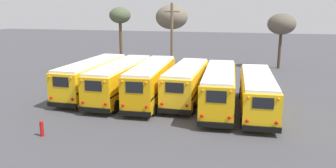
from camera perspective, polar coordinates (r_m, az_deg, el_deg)
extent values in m
plane|color=#424247|center=(27.86, -0.17, -3.40)|extent=(160.00, 160.00, 0.00)
cube|color=yellow|center=(30.95, -12.94, 1.12)|extent=(2.81, 10.36, 2.61)
cube|color=white|center=(30.69, -13.08, 3.68)|extent=(2.60, 9.94, 0.20)
cube|color=black|center=(26.91, -17.96, -3.50)|extent=(2.54, 0.28, 0.36)
cube|color=black|center=(26.47, -18.22, 0.33)|extent=(1.37, 0.07, 0.78)
sphere|color=red|center=(27.27, -19.70, -2.24)|extent=(0.22, 0.22, 0.22)
sphere|color=orange|center=(26.89, -19.98, 1.19)|extent=(0.18, 0.18, 0.18)
sphere|color=red|center=(26.26, -16.35, -2.58)|extent=(0.22, 0.22, 0.22)
sphere|color=orange|center=(25.87, -16.59, 0.99)|extent=(0.18, 0.18, 0.18)
cube|color=black|center=(31.59, -14.94, 0.89)|extent=(0.34, 10.08, 0.14)
cube|color=black|center=(30.43, -10.83, 0.64)|extent=(0.34, 10.08, 0.14)
cylinder|color=black|center=(35.05, -11.61, 0.67)|extent=(0.31, 1.01, 1.00)
cylinder|color=black|center=(34.08, -8.10, 0.45)|extent=(0.31, 1.01, 1.00)
cylinder|color=black|center=(28.61, -18.47, -2.61)|extent=(0.31, 1.01, 1.00)
cylinder|color=black|center=(27.41, -14.40, -3.02)|extent=(0.31, 1.01, 1.00)
cube|color=#EAAA0F|center=(29.43, -8.16, 0.71)|extent=(2.56, 10.74, 2.60)
cube|color=white|center=(29.16, -8.25, 3.39)|extent=(2.36, 10.31, 0.20)
cube|color=black|center=(24.98, -12.71, -4.44)|extent=(2.49, 0.23, 0.36)
cube|color=black|center=(24.51, -12.90, -0.34)|extent=(1.34, 0.05, 0.78)
sphere|color=red|center=(25.23, -14.64, -3.10)|extent=(0.22, 0.22, 0.22)
sphere|color=orange|center=(24.82, -14.87, 0.58)|extent=(0.18, 0.18, 0.18)
sphere|color=red|center=(24.43, -10.86, -3.45)|extent=(0.22, 0.22, 0.22)
sphere|color=orange|center=(24.00, -11.04, 0.36)|extent=(0.18, 0.18, 0.18)
cube|color=black|center=(29.95, -10.33, 0.46)|extent=(0.14, 10.50, 0.14)
cube|color=black|center=(29.04, -5.89, 0.21)|extent=(0.14, 10.50, 0.14)
cylinder|color=black|center=(33.76, -7.31, 0.37)|extent=(0.29, 1.02, 1.02)
cylinder|color=black|center=(33.02, -3.63, 0.16)|extent=(0.29, 1.02, 1.02)
cylinder|color=black|center=(26.63, -13.62, -3.44)|extent=(0.29, 1.02, 1.02)
cylinder|color=black|center=(25.68, -9.10, -3.85)|extent=(0.29, 1.02, 1.02)
cube|color=#E5A00C|center=(28.14, -2.89, 0.35)|extent=(2.72, 10.17, 2.74)
cube|color=white|center=(27.84, -2.92, 3.29)|extent=(2.52, 9.76, 0.20)
cube|color=black|center=(23.74, -5.81, -5.17)|extent=(2.37, 0.29, 0.36)
cube|color=black|center=(23.22, -5.90, -0.60)|extent=(1.28, 0.08, 0.82)
sphere|color=red|center=(23.82, -7.86, -3.72)|extent=(0.22, 0.22, 0.22)
sphere|color=orange|center=(23.36, -7.99, 0.42)|extent=(0.18, 0.18, 0.18)
sphere|color=red|center=(23.33, -3.80, -3.99)|extent=(0.22, 0.22, 0.22)
sphere|color=orange|center=(22.86, -3.86, 0.24)|extent=(0.18, 0.18, 0.18)
cube|color=black|center=(28.48, -5.17, 0.04)|extent=(0.42, 9.88, 0.14)
cube|color=black|center=(27.93, -0.55, -0.17)|extent=(0.42, 9.88, 0.14)
cylinder|color=black|center=(32.21, -3.13, -0.22)|extent=(0.32, 0.97, 0.96)
cylinder|color=black|center=(31.76, 0.65, -0.40)|extent=(0.32, 0.97, 0.96)
cylinder|color=black|center=(25.28, -7.28, -4.14)|extent=(0.32, 0.97, 0.96)
cylinder|color=black|center=(24.71, -2.50, -4.46)|extent=(0.32, 0.97, 0.96)
cube|color=yellow|center=(28.24, 3.26, 0.18)|extent=(2.62, 9.32, 2.54)
cube|color=white|center=(27.96, 3.29, 2.91)|extent=(2.42, 8.95, 0.20)
cube|color=black|center=(24.12, 1.08, -4.80)|extent=(2.53, 0.24, 0.36)
cube|color=black|center=(23.65, 1.12, -0.67)|extent=(1.36, 0.05, 0.76)
sphere|color=red|center=(24.17, -1.07, -3.47)|extent=(0.22, 0.22, 0.22)
sphere|color=orange|center=(23.75, -1.08, 0.27)|extent=(0.18, 0.18, 0.18)
sphere|color=red|center=(23.77, 3.27, -3.79)|extent=(0.22, 0.22, 0.22)
sphere|color=orange|center=(23.34, 3.32, 0.01)|extent=(0.18, 0.18, 0.18)
cube|color=black|center=(28.54, 0.79, -0.05)|extent=(0.16, 9.10, 0.14)
cube|color=black|center=(28.08, 5.76, -0.34)|extent=(0.16, 9.10, 0.14)
cylinder|color=black|center=(31.91, 2.34, -0.34)|extent=(0.29, 0.97, 0.96)
cylinder|color=black|center=(31.53, 6.47, -0.58)|extent=(0.29, 0.97, 0.96)
cylinder|color=black|center=(25.64, -0.76, -3.77)|extent=(0.29, 0.97, 0.96)
cylinder|color=black|center=(25.16, 4.36, -4.14)|extent=(0.29, 0.97, 0.96)
cube|color=#EAAA0F|center=(26.14, 8.88, -0.85)|extent=(2.77, 10.14, 2.66)
cube|color=white|center=(25.83, 9.00, 2.23)|extent=(2.56, 9.73, 0.20)
cube|color=black|center=(21.64, 8.24, -7.06)|extent=(2.40, 0.30, 0.36)
cube|color=black|center=(21.08, 8.41, -2.22)|extent=(1.29, 0.08, 0.80)
sphere|color=red|center=(21.49, 5.93, -5.56)|extent=(0.22, 0.22, 0.22)
sphere|color=orange|center=(21.00, 6.04, -1.14)|extent=(0.18, 0.18, 0.18)
sphere|color=red|center=(21.43, 10.65, -5.79)|extent=(0.22, 0.22, 0.22)
sphere|color=orange|center=(20.94, 10.85, -1.36)|extent=(0.18, 0.18, 0.18)
cube|color=black|center=(26.25, 6.28, -1.16)|extent=(0.44, 9.84, 0.14)
cube|color=black|center=(26.18, 11.46, -1.39)|extent=(0.44, 9.84, 0.14)
cylinder|color=black|center=(30.09, 7.01, -1.22)|extent=(0.32, 1.03, 1.02)
cylinder|color=black|center=(30.03, 11.17, -1.41)|extent=(0.32, 1.03, 1.02)
cylinder|color=black|center=(22.97, 5.66, -5.83)|extent=(0.32, 1.03, 1.02)
cylinder|color=black|center=(22.89, 11.16, -6.09)|extent=(0.32, 1.03, 1.02)
cube|color=yellow|center=(26.12, 15.27, -1.51)|extent=(2.73, 10.20, 2.40)
cube|color=white|center=(25.83, 15.45, 1.29)|extent=(2.52, 9.79, 0.20)
cube|color=black|center=(21.57, 15.94, -7.56)|extent=(2.44, 0.28, 0.36)
cube|color=black|center=(21.06, 16.23, -3.25)|extent=(1.31, 0.07, 0.72)
sphere|color=red|center=(21.33, 13.62, -6.27)|extent=(0.22, 0.22, 0.22)
sphere|color=orange|center=(20.88, 13.85, -2.33)|extent=(0.18, 0.18, 0.18)
sphere|color=red|center=(21.49, 18.41, -6.44)|extent=(0.22, 0.22, 0.22)
sphere|color=orange|center=(21.05, 18.71, -2.54)|extent=(0.18, 0.18, 0.18)
cube|color=black|center=(26.11, 12.62, -1.77)|extent=(0.36, 9.92, 0.14)
cube|color=black|center=(26.28, 17.87, -2.00)|extent=(0.36, 9.92, 0.14)
cylinder|color=black|center=(29.97, 12.60, -1.55)|extent=(0.31, 0.99, 0.98)
cylinder|color=black|center=(30.11, 16.82, -1.73)|extent=(0.31, 0.99, 0.98)
cylinder|color=black|center=(22.77, 12.89, -6.34)|extent=(0.31, 0.99, 0.98)
cylinder|color=black|center=(22.95, 18.47, -6.54)|extent=(0.31, 0.99, 0.98)
cylinder|color=brown|center=(39.69, 0.68, 7.85)|extent=(0.33, 0.33, 8.45)
cube|color=brown|center=(39.52, 0.69, 12.49)|extent=(1.80, 0.14, 0.14)
cylinder|color=#473323|center=(45.67, 18.86, 5.58)|extent=(0.38, 0.38, 4.84)
ellipsoid|color=#5B5447|center=(45.37, 19.18, 9.85)|extent=(3.60, 3.60, 2.70)
cylinder|color=#473323|center=(43.93, 0.63, 6.46)|extent=(0.29, 0.29, 5.52)
ellipsoid|color=#6B6051|center=(43.64, 0.64, 11.57)|extent=(4.20, 4.20, 3.15)
cylinder|color=brown|center=(42.33, -8.19, 6.55)|extent=(0.38, 0.38, 6.23)
ellipsoid|color=#4C563D|center=(42.06, -8.37, 11.76)|extent=(2.66, 2.66, 1.99)
cylinder|color=#B21414|center=(22.41, -21.11, -7.43)|extent=(0.24, 0.24, 0.85)
sphere|color=#B21414|center=(22.25, -21.22, -6.23)|extent=(0.23, 0.23, 0.23)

